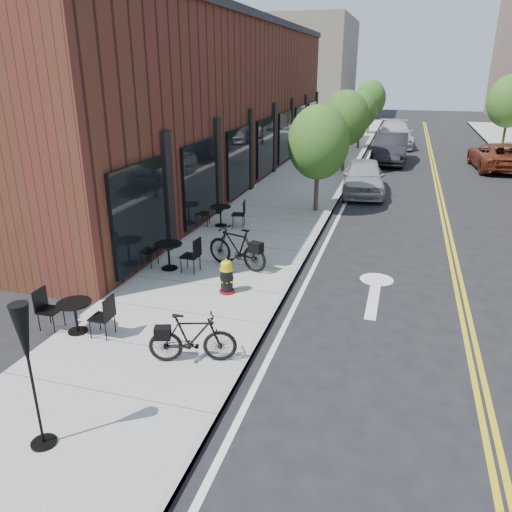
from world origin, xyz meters
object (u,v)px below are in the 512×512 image
(bistro_set_c, at_px, (221,213))
(patio_umbrella, at_px, (26,347))
(bicycle_left, at_px, (237,248))
(bistro_set_a, at_px, (75,313))
(parked_car_far, at_px, (497,156))
(parked_car_b, at_px, (390,148))
(parked_car_c, at_px, (394,134))
(bicycle_right, at_px, (193,338))
(parked_car_a, at_px, (363,177))
(bistro_set_b, at_px, (169,252))
(fire_hydrant, at_px, (227,277))

(bistro_set_c, height_order, patio_umbrella, patio_umbrella)
(bicycle_left, xyz_separation_m, bistro_set_a, (-1.99, -4.18, -0.13))
(parked_car_far, bearing_deg, parked_car_b, -8.73)
(bicycle_left, height_order, parked_car_c, parked_car_c)
(bicycle_left, relative_size, bistro_set_a, 1.17)
(parked_car_b, bearing_deg, bistro_set_c, -107.19)
(bicycle_right, height_order, parked_car_far, parked_car_far)
(parked_car_a, distance_m, parked_car_far, 9.81)
(parked_car_c, bearing_deg, bicycle_right, -99.19)
(patio_umbrella, bearing_deg, bistro_set_a, 116.76)
(bicycle_left, height_order, bistro_set_b, bicycle_left)
(bicycle_left, height_order, parked_car_far, parked_car_far)
(parked_car_c, bearing_deg, bistro_set_a, -104.49)
(bicycle_left, distance_m, bistro_set_a, 4.63)
(parked_car_a, relative_size, parked_car_c, 0.76)
(bistro_set_a, bearing_deg, bistro_set_b, 83.79)
(bistro_set_c, height_order, parked_car_far, parked_car_far)
(bistro_set_b, height_order, parked_car_c, parked_car_c)
(bicycle_left, distance_m, bicycle_right, 4.57)
(bicycle_right, xyz_separation_m, parked_car_far, (8.05, 21.87, 0.10))
(bicycle_right, xyz_separation_m, bistro_set_a, (-2.66, 0.34, -0.05))
(bistro_set_b, xyz_separation_m, bistro_set_c, (-0.02, 3.97, -0.02))
(bistro_set_c, relative_size, patio_umbrella, 0.76)
(fire_hydrant, relative_size, parked_car_b, 0.17)
(bistro_set_a, relative_size, bistro_set_b, 0.93)
(bistro_set_a, height_order, parked_car_b, parked_car_b)
(bistro_set_c, xyz_separation_m, parked_car_a, (4.12, 6.46, 0.17))
(bistro_set_b, bearing_deg, fire_hydrant, -23.56)
(bicycle_left, bearing_deg, parked_car_a, -175.35)
(bistro_set_c, bearing_deg, parked_car_b, 60.60)
(bistro_set_a, xyz_separation_m, parked_car_b, (5.20, 21.95, 0.28))
(bicycle_left, height_order, bicycle_right, bicycle_left)
(fire_hydrant, relative_size, bistro_set_a, 0.53)
(bicycle_right, relative_size, parked_car_a, 0.37)
(bicycle_left, bearing_deg, parked_car_c, -169.09)
(bistro_set_a, bearing_deg, parked_car_c, 78.27)
(bicycle_right, bearing_deg, parked_car_a, -24.68)
(bicycle_right, height_order, patio_umbrella, patio_umbrella)
(fire_hydrant, bearing_deg, patio_umbrella, -117.73)
(bistro_set_c, height_order, parked_car_c, parked_car_c)
(patio_umbrella, xyz_separation_m, parked_car_b, (3.74, 24.86, -0.87))
(parked_car_b, relative_size, parked_car_far, 1.00)
(bistro_set_a, distance_m, bistro_set_b, 3.61)
(bicycle_left, distance_m, patio_umbrella, 7.18)
(bistro_set_a, relative_size, bistro_set_c, 0.95)
(fire_hydrant, bearing_deg, parked_car_far, 46.32)
(bistro_set_b, height_order, parked_car_b, parked_car_b)
(bicycle_right, bearing_deg, parked_car_c, -22.80)
(bicycle_right, height_order, bistro_set_c, bicycle_right)
(bicycle_left, relative_size, parked_car_b, 0.37)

